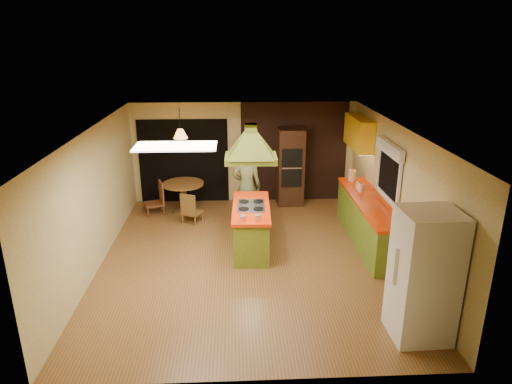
{
  "coord_description": "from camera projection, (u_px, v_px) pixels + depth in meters",
  "views": [
    {
      "loc": [
        -0.23,
        -7.8,
        4.05
      ],
      "look_at": [
        0.17,
        0.53,
        1.15
      ],
      "focal_mm": 32.0,
      "sensor_mm": 36.0,
      "label": 1
    }
  ],
  "objects": [
    {
      "name": "right_counter",
      "position": [
        368.0,
        221.0,
        9.23
      ],
      "size": [
        0.62,
        3.05,
        0.92
      ],
      "color": "olive",
      "rests_on": "ground"
    },
    {
      "name": "range_hood",
      "position": [
        251.0,
        137.0,
        8.37
      ],
      "size": [
        0.97,
        0.71,
        0.79
      ],
      "rotation": [
        0.0,
        0.0,
        -0.02
      ],
      "color": "#596519",
      "rests_on": "ceiling_plane"
    },
    {
      "name": "chair_near",
      "position": [
        192.0,
        207.0,
        10.27
      ],
      "size": [
        0.52,
        0.52,
        0.71
      ],
      "primitive_type": null,
      "rotation": [
        0.0,
        0.0,
        2.69
      ],
      "color": "brown",
      "rests_on": "ground"
    },
    {
      "name": "ground",
      "position": [
        248.0,
        258.0,
        8.7
      ],
      "size": [
        6.5,
        6.5,
        0.0
      ],
      "primitive_type": "plane",
      "color": "brown",
      "rests_on": "ground"
    },
    {
      "name": "window_right",
      "position": [
        390.0,
        161.0,
        8.62
      ],
      "size": [
        0.12,
        1.35,
        1.06
      ],
      "color": "black",
      "rests_on": "room_walls"
    },
    {
      "name": "room_walls",
      "position": [
        248.0,
        197.0,
        8.29
      ],
      "size": [
        5.5,
        6.5,
        6.5
      ],
      "color": "beige",
      "rests_on": "ground"
    },
    {
      "name": "man",
      "position": [
        247.0,
        187.0,
        9.99
      ],
      "size": [
        0.66,
        0.45,
        1.75
      ],
      "primitive_type": "imported",
      "rotation": [
        0.0,
        0.0,
        3.1
      ],
      "color": "brown",
      "rests_on": "ground"
    },
    {
      "name": "chair_left",
      "position": [
        154.0,
        198.0,
        10.74
      ],
      "size": [
        0.55,
        0.55,
        0.78
      ],
      "primitive_type": null,
      "rotation": [
        0.0,
        0.0,
        -1.22
      ],
      "color": "brown",
      "rests_on": "ground"
    },
    {
      "name": "canister_medium",
      "position": [
        361.0,
        188.0,
        9.54
      ],
      "size": [
        0.16,
        0.16,
        0.17
      ],
      "primitive_type": "cylinder",
      "rotation": [
        0.0,
        0.0,
        0.38
      ],
      "color": "#FFEECD",
      "rests_on": "right_counter"
    },
    {
      "name": "refrigerator",
      "position": [
        424.0,
        276.0,
        6.2
      ],
      "size": [
        0.8,
        0.76,
        1.88
      ],
      "primitive_type": "cube",
      "rotation": [
        0.0,
        0.0,
        0.04
      ],
      "color": "white",
      "rests_on": "ground"
    },
    {
      "name": "canister_small",
      "position": [
        359.0,
        185.0,
        9.71
      ],
      "size": [
        0.13,
        0.13,
        0.15
      ],
      "primitive_type": "cylinder",
      "rotation": [
        0.0,
        0.0,
        -0.26
      ],
      "color": "#F1E6C2",
      "rests_on": "right_counter"
    },
    {
      "name": "wall_oven",
      "position": [
        290.0,
        167.0,
        11.22
      ],
      "size": [
        0.65,
        0.62,
        1.91
      ],
      "rotation": [
        0.0,
        0.0,
        0.03
      ],
      "color": "#402414",
      "rests_on": "ground"
    },
    {
      "name": "pendant_lamp",
      "position": [
        180.0,
        134.0,
        10.37
      ],
      "size": [
        0.42,
        0.42,
        0.21
      ],
      "primitive_type": "cone",
      "rotation": [
        0.0,
        0.0,
        0.36
      ],
      "color": "#FF9E3F",
      "rests_on": "ceiling_plane"
    },
    {
      "name": "ceiling_plane",
      "position": [
        248.0,
        129.0,
        7.88
      ],
      "size": [
        6.5,
        6.5,
        0.0
      ],
      "primitive_type": "plane",
      "rotation": [
        3.14,
        0.0,
        0.0
      ],
      "color": "silver",
      "rests_on": "room_walls"
    },
    {
      "name": "upper_cabinets",
      "position": [
        359.0,
        133.0,
        10.25
      ],
      "size": [
        0.34,
        1.4,
        0.7
      ],
      "primitive_type": "cube",
      "color": "yellow",
      "rests_on": "room_walls"
    },
    {
      "name": "brick_panel",
      "position": [
        294.0,
        152.0,
        11.39
      ],
      "size": [
        2.64,
        0.03,
        2.5
      ],
      "primitive_type": "cube",
      "color": "#381E14",
      "rests_on": "ground"
    },
    {
      "name": "nook_opening",
      "position": [
        184.0,
        161.0,
        11.33
      ],
      "size": [
        2.2,
        0.03,
        2.1
      ],
      "primitive_type": "cube",
      "color": "black",
      "rests_on": "ground"
    },
    {
      "name": "dining_table",
      "position": [
        184.0,
        192.0,
        10.82
      ],
      "size": [
        0.96,
        0.96,
        0.73
      ],
      "rotation": [
        0.0,
        0.0,
        -0.25
      ],
      "color": "brown",
      "rests_on": "ground"
    },
    {
      "name": "fluor_panel",
      "position": [
        176.0,
        146.0,
        6.7
      ],
      "size": [
        1.2,
        0.6,
        0.03
      ],
      "primitive_type": "cube",
      "color": "white",
      "rests_on": "ceiling_plane"
    },
    {
      "name": "canister_large",
      "position": [
        352.0,
        175.0,
        10.25
      ],
      "size": [
        0.2,
        0.2,
        0.24
      ],
      "primitive_type": "cylinder",
      "rotation": [
        0.0,
        0.0,
        -0.23
      ],
      "color": "#FFF3CD",
      "rests_on": "right_counter"
    },
    {
      "name": "kitchen_island",
      "position": [
        251.0,
        227.0,
        8.96
      ],
      "size": [
        0.78,
        1.81,
        0.91
      ],
      "rotation": [
        0.0,
        0.0,
        -0.04
      ],
      "color": "olive",
      "rests_on": "ground"
    }
  ]
}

